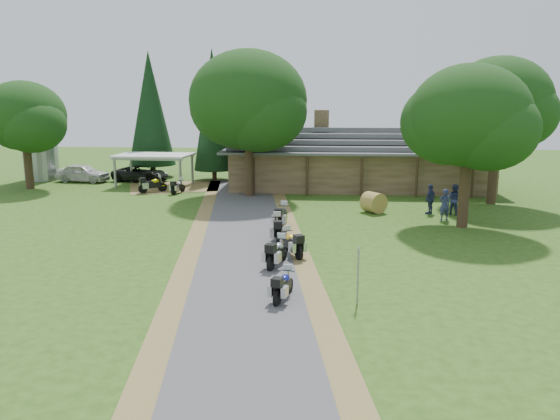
# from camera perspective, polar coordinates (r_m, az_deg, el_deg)

# --- Properties ---
(ground) EXTENTS (120.00, 120.00, 0.00)m
(ground) POSITION_cam_1_polar(r_m,az_deg,el_deg) (21.97, -3.82, -7.18)
(ground) COLOR #2B4C15
(ground) RESTS_ON ground
(driveway) EXTENTS (51.95, 51.95, 0.00)m
(driveway) POSITION_cam_1_polar(r_m,az_deg,el_deg) (25.82, -3.67, -4.33)
(driveway) COLOR #424144
(driveway) RESTS_ON ground
(lodge) EXTENTS (21.40, 9.40, 4.90)m
(lodge) POSITION_cam_1_polar(r_m,az_deg,el_deg) (44.94, 8.15, 5.50)
(lodge) COLOR brown
(lodge) RESTS_ON ground
(silo) EXTENTS (3.31, 3.31, 6.06)m
(silo) POSITION_cam_1_polar(r_m,az_deg,el_deg) (52.84, -23.79, 6.16)
(silo) COLOR gray
(silo) RESTS_ON ground
(carport) EXTENTS (6.20, 4.29, 2.61)m
(carport) POSITION_cam_1_polar(r_m,az_deg,el_deg) (46.46, -12.96, 4.10)
(carport) COLOR silver
(carport) RESTS_ON ground
(car_white_sedan) EXTENTS (3.40, 6.21, 1.96)m
(car_white_sedan) POSITION_cam_1_polar(r_m,az_deg,el_deg) (50.41, -19.92, 3.89)
(car_white_sedan) COLOR silver
(car_white_sedan) RESTS_ON ground
(car_dark_suv) EXTENTS (3.10, 5.63, 2.04)m
(car_dark_suv) POSITION_cam_1_polar(r_m,az_deg,el_deg) (49.30, -14.39, 4.10)
(car_dark_suv) COLOR black
(car_dark_suv) RESTS_ON ground
(motorcycle_row_a) EXTENTS (0.96, 1.76, 1.15)m
(motorcycle_row_a) POSITION_cam_1_polar(r_m,az_deg,el_deg) (19.56, 0.35, -7.76)
(motorcycle_row_a) COLOR navy
(motorcycle_row_a) RESTS_ON ground
(motorcycle_row_b) EXTENTS (1.12, 2.01, 1.31)m
(motorcycle_row_b) POSITION_cam_1_polar(r_m,az_deg,el_deg) (23.37, -0.31, -4.33)
(motorcycle_row_b) COLOR #94979B
(motorcycle_row_b) RESTS_ON ground
(motorcycle_row_c) EXTENTS (1.42, 1.94, 1.28)m
(motorcycle_row_c) POSITION_cam_1_polar(r_m,az_deg,el_deg) (24.93, 1.24, -3.36)
(motorcycle_row_c) COLOR gold
(motorcycle_row_c) RESTS_ON ground
(motorcycle_row_d) EXTENTS (0.89, 2.10, 1.40)m
(motorcycle_row_d) POSITION_cam_1_polar(r_m,az_deg,el_deg) (27.37, -0.28, -1.89)
(motorcycle_row_d) COLOR #BB380C
(motorcycle_row_d) RESTS_ON ground
(motorcycle_row_e) EXTENTS (0.93, 2.07, 1.37)m
(motorcycle_row_e) POSITION_cam_1_polar(r_m,az_deg,el_deg) (30.48, 0.20, -0.54)
(motorcycle_row_e) COLOR black
(motorcycle_row_e) RESTS_ON ground
(motorcycle_carport_a) EXTENTS (1.98, 1.73, 1.36)m
(motorcycle_carport_a) POSITION_cam_1_polar(r_m,az_deg,el_deg) (43.06, -13.17, 2.69)
(motorcycle_carport_a) COLOR #D3D605
(motorcycle_carport_a) RESTS_ON ground
(motorcycle_carport_b) EXTENTS (0.99, 1.75, 1.14)m
(motorcycle_carport_b) POSITION_cam_1_polar(r_m,az_deg,el_deg) (42.29, -10.61, 2.48)
(motorcycle_carport_b) COLOR gray
(motorcycle_carport_b) RESTS_ON ground
(person_a) EXTENTS (0.74, 0.62, 2.21)m
(person_a) POSITION_cam_1_polar(r_m,az_deg,el_deg) (33.54, 16.83, 0.81)
(person_a) COLOR navy
(person_a) RESTS_ON ground
(person_b) EXTENTS (0.77, 0.77, 2.23)m
(person_b) POSITION_cam_1_polar(r_m,az_deg,el_deg) (35.47, 17.76, 1.33)
(person_b) COLOR navy
(person_b) RESTS_ON ground
(person_c) EXTENTS (0.74, 0.77, 2.20)m
(person_c) POSITION_cam_1_polar(r_m,az_deg,el_deg) (35.17, 15.45, 1.35)
(person_c) COLOR navy
(person_c) RESTS_ON ground
(hay_bale) EXTENTS (1.75, 1.72, 1.30)m
(hay_bale) POSITION_cam_1_polar(r_m,az_deg,el_deg) (34.91, 9.76, 0.78)
(hay_bale) COLOR olive
(hay_bale) RESTS_ON ground
(sign_post) EXTENTS (0.37, 0.06, 2.07)m
(sign_post) POSITION_cam_1_polar(r_m,az_deg,el_deg) (19.13, 8.14, -6.87)
(sign_post) COLOR gray
(sign_post) RESTS_ON ground
(oak_lodge_left) EXTENTS (8.45, 8.45, 11.28)m
(oak_lodge_left) POSITION_cam_1_polar(r_m,az_deg,el_deg) (39.94, -3.32, 9.46)
(oak_lodge_left) COLOR #143610
(oak_lodge_left) RESTS_ON ground
(oak_lodge_right) EXTENTS (6.93, 6.93, 11.17)m
(oak_lodge_right) POSITION_cam_1_polar(r_m,az_deg,el_deg) (39.64, 21.73, 8.58)
(oak_lodge_right) COLOR #143610
(oak_lodge_right) RESTS_ON ground
(oak_driveway) EXTENTS (6.55, 6.55, 9.96)m
(oak_driveway) POSITION_cam_1_polar(r_m,az_deg,el_deg) (31.65, 19.03, 7.15)
(oak_driveway) COLOR #143610
(oak_driveway) RESTS_ON ground
(oak_silo) EXTENTS (6.43, 6.43, 9.32)m
(oak_silo) POSITION_cam_1_polar(r_m,az_deg,el_deg) (47.83, -25.09, 7.56)
(oak_silo) COLOR #143610
(oak_silo) RESTS_ON ground
(cedar_near) EXTENTS (3.54, 3.54, 11.38)m
(cedar_near) POSITION_cam_1_polar(r_m,az_deg,el_deg) (48.45, -7.01, 9.79)
(cedar_near) COLOR black
(cedar_near) RESTS_ON ground
(cedar_far) EXTENTS (4.23, 4.23, 11.34)m
(cedar_far) POSITION_cam_1_polar(r_m,az_deg,el_deg) (51.65, -13.37, 9.65)
(cedar_far) COLOR black
(cedar_far) RESTS_ON ground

